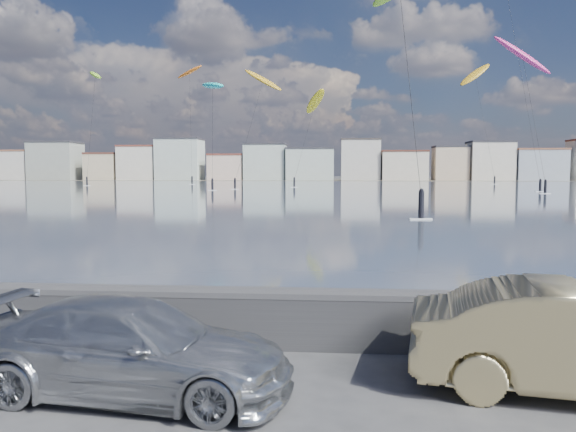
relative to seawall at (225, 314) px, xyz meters
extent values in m
plane|color=#333335|center=(0.00, -2.70, -0.58)|extent=(700.00, 700.00, 0.00)
cube|color=#3D4A65|center=(0.00, 88.80, -0.58)|extent=(500.00, 177.00, 0.00)
cube|color=#4C473D|center=(0.00, 197.30, -0.57)|extent=(500.00, 60.00, 0.00)
cube|color=#28282B|center=(0.00, 0.00, -0.13)|extent=(400.00, 0.35, 0.90)
cylinder|color=#28282B|center=(0.00, 0.00, 0.32)|extent=(400.00, 0.36, 0.36)
cube|color=beige|center=(-112.00, 183.30, 4.42)|extent=(14.00, 11.00, 10.00)
cube|color=brown|center=(-112.00, 183.30, 9.72)|extent=(14.28, 11.22, 0.60)
cube|color=gray|center=(-96.50, 183.30, 5.92)|extent=(16.00, 12.00, 13.00)
cube|color=#2D2D33|center=(-96.50, 183.30, 12.72)|extent=(16.32, 12.24, 0.60)
cube|color=beige|center=(-79.00, 183.30, 3.92)|extent=(11.00, 10.00, 9.00)
cube|color=#562D23|center=(-79.00, 183.30, 8.72)|extent=(11.22, 10.20, 0.60)
cube|color=beige|center=(-66.00, 183.30, 5.17)|extent=(13.00, 11.00, 11.50)
cube|color=brown|center=(-66.00, 183.30, 11.22)|extent=(13.26, 11.22, 0.60)
cube|color=#B7C6BC|center=(-51.50, 183.30, 6.42)|extent=(15.00, 12.00, 14.00)
cube|color=#2D2D33|center=(-51.50, 183.30, 13.72)|extent=(15.30, 12.24, 0.60)
cube|color=beige|center=(-35.00, 183.30, 3.67)|extent=(12.00, 10.00, 8.50)
cube|color=brown|center=(-35.00, 183.30, 8.22)|extent=(12.24, 10.20, 0.60)
cube|color=#B7C6BC|center=(-21.50, 183.30, 5.42)|extent=(14.00, 11.00, 12.00)
cube|color=#2D2D33|center=(-21.50, 183.30, 11.72)|extent=(14.28, 11.22, 0.60)
cube|color=#B7C6BC|center=(-6.00, 183.30, 4.67)|extent=(16.00, 13.00, 10.50)
cube|color=#2D2D33|center=(-6.00, 183.30, 10.22)|extent=(16.32, 13.26, 0.60)
cube|color=beige|center=(11.00, 183.30, 6.17)|extent=(13.00, 10.00, 13.50)
cube|color=#383330|center=(11.00, 183.30, 13.22)|extent=(13.26, 10.20, 0.60)
cube|color=beige|center=(25.50, 183.30, 4.17)|extent=(15.00, 12.00, 9.50)
cube|color=#562D23|center=(25.50, 183.30, 9.22)|extent=(15.30, 12.24, 0.60)
cube|color=#CCB293|center=(41.00, 183.30, 4.92)|extent=(11.00, 9.00, 11.00)
cube|color=#2D2D33|center=(41.00, 183.30, 10.72)|extent=(11.22, 9.18, 0.60)
cube|color=beige|center=(54.00, 183.30, 5.67)|extent=(14.00, 11.00, 12.50)
cube|color=#2D2D33|center=(54.00, 183.30, 12.22)|extent=(14.28, 11.22, 0.60)
cube|color=#9EA8B7|center=(69.50, 183.30, 4.42)|extent=(16.00, 12.00, 10.00)
cube|color=brown|center=(69.50, 183.30, 9.72)|extent=(16.32, 12.24, 0.60)
imported|color=#B2B5BA|center=(-0.87, -2.14, 0.07)|extent=(4.64, 2.33, 1.30)
ellipsoid|color=yellow|center=(-2.13, 112.41, 17.42)|extent=(6.04, 10.35, 5.58)
cube|color=white|center=(-5.59, 97.95, -0.53)|extent=(1.40, 0.42, 0.08)
cylinder|color=black|center=(-5.59, 97.95, 0.37)|extent=(0.36, 0.36, 1.70)
sphere|color=black|center=(-5.59, 97.95, 1.27)|extent=(0.28, 0.28, 0.28)
cylinder|color=black|center=(-3.86, 105.18, 9.07)|extent=(3.50, 14.49, 16.72)
cube|color=white|center=(32.77, 77.30, -0.53)|extent=(1.40, 0.42, 0.08)
cylinder|color=black|center=(32.77, 77.30, 0.37)|extent=(0.36, 0.36, 1.70)
sphere|color=black|center=(32.77, 77.30, 1.27)|extent=(0.28, 0.28, 0.28)
cylinder|color=black|center=(31.93, 84.95, 17.97)|extent=(1.73, 15.33, 34.52)
ellipsoid|color=#19BFBF|center=(-19.95, 91.80, 17.94)|extent=(7.40, 10.71, 2.56)
cube|color=white|center=(-17.48, 79.33, -0.53)|extent=(1.40, 0.42, 0.08)
cylinder|color=black|center=(-17.48, 79.33, 0.37)|extent=(0.36, 0.36, 1.70)
sphere|color=black|center=(-17.48, 79.33, 1.27)|extent=(0.28, 0.28, 0.28)
cylinder|color=black|center=(-18.72, 85.57, 9.33)|extent=(2.50, 12.50, 17.24)
ellipsoid|color=#BF8C19|center=(-11.77, 99.84, 20.08)|extent=(8.36, 3.94, 5.51)
cube|color=white|center=(-14.85, 85.20, -0.53)|extent=(1.40, 0.42, 0.08)
cylinder|color=black|center=(-14.85, 85.20, 0.37)|extent=(0.36, 0.36, 1.70)
sphere|color=black|center=(-14.85, 85.20, 1.27)|extent=(0.28, 0.28, 0.28)
cylinder|color=black|center=(-13.31, 92.52, 10.40)|extent=(3.11, 14.67, 19.37)
ellipsoid|color=#E5338C|center=(29.53, 77.26, 19.56)|extent=(9.39, 3.39, 7.08)
cube|color=white|center=(30.81, 69.86, -0.53)|extent=(1.40, 0.42, 0.08)
cylinder|color=black|center=(30.81, 69.86, 0.37)|extent=(0.36, 0.36, 1.70)
sphere|color=black|center=(30.81, 69.86, 1.27)|extent=(0.28, 0.28, 0.28)
cylinder|color=black|center=(30.17, 73.56, 10.14)|extent=(1.31, 7.43, 18.85)
ellipsoid|color=#BF8C19|center=(37.59, 138.63, 27.00)|extent=(9.88, 6.63, 7.56)
cube|color=white|center=(39.86, 126.66, -0.53)|extent=(1.40, 0.42, 0.08)
cylinder|color=black|center=(39.86, 126.66, 0.37)|extent=(0.36, 0.36, 1.70)
sphere|color=black|center=(39.86, 126.66, 1.27)|extent=(0.28, 0.28, 0.28)
cylinder|color=black|center=(38.73, 132.64, 13.86)|extent=(2.31, 12.00, 26.29)
ellipsoid|color=#8CD826|center=(-52.59, 116.95, 24.44)|extent=(6.61, 9.79, 3.88)
cube|color=white|center=(-50.36, 106.02, -0.53)|extent=(1.40, 0.42, 0.08)
cylinder|color=black|center=(-50.36, 106.02, 0.37)|extent=(0.36, 0.36, 1.70)
sphere|color=black|center=(-50.36, 106.02, 1.27)|extent=(0.28, 0.28, 0.28)
cylinder|color=black|center=(-51.48, 111.48, 12.58)|extent=(2.26, 10.95, 23.74)
ellipsoid|color=orange|center=(-35.12, 134.34, 27.93)|extent=(8.95, 7.49, 3.99)
cube|color=white|center=(-31.32, 120.57, -0.53)|extent=(1.40, 0.42, 0.08)
cylinder|color=black|center=(-31.32, 120.57, 0.37)|extent=(0.36, 0.36, 1.70)
sphere|color=black|center=(-31.32, 120.57, 1.27)|extent=(0.28, 0.28, 0.28)
cylinder|color=black|center=(-33.22, 127.46, 14.33)|extent=(3.83, 13.81, 27.23)
cube|color=white|center=(7.43, 26.54, -0.53)|extent=(1.40, 0.42, 0.08)
cylinder|color=black|center=(7.43, 26.54, 0.37)|extent=(0.36, 0.36, 1.70)
sphere|color=black|center=(7.43, 26.54, 1.27)|extent=(0.28, 0.28, 0.28)
cylinder|color=black|center=(7.04, 30.18, 8.45)|extent=(0.81, 7.32, 15.47)
camera|label=1|loc=(1.87, -9.45, 2.48)|focal=35.00mm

